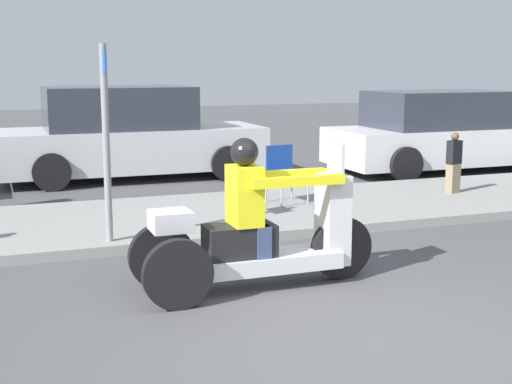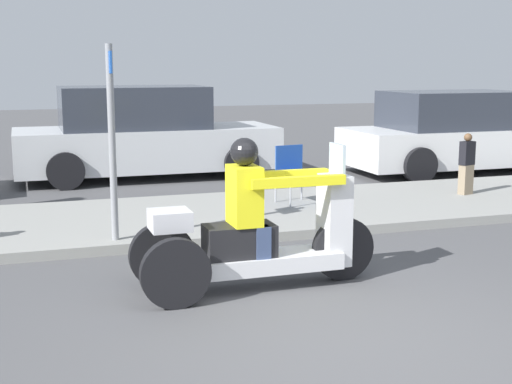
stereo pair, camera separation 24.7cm
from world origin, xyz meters
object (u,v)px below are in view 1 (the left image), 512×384
at_px(folding_chair_curbside, 283,168).
at_px(parked_car_lot_far, 443,133).
at_px(street_sign, 106,136).
at_px(spectator_by_tree, 454,164).
at_px(motorcycle_trike, 256,235).
at_px(parked_car_lot_left, 129,136).

xyz_separation_m(folding_chair_curbside, parked_car_lot_far, (4.46, 2.49, 0.12)).
bearing_deg(street_sign, spectator_by_tree, 12.45).
height_order(motorcycle_trike, parked_car_lot_left, parked_car_lot_left).
xyz_separation_m(folding_chair_curbside, parked_car_lot_left, (-1.55, 3.71, 0.16)).
relative_size(motorcycle_trike, spectator_by_tree, 2.51).
height_order(motorcycle_trike, spectator_by_tree, motorcycle_trike).
xyz_separation_m(motorcycle_trike, parked_car_lot_far, (6.12, 5.78, 0.22)).
bearing_deg(parked_car_lot_left, folding_chair_curbside, -67.35).
bearing_deg(street_sign, parked_car_lot_left, 77.00).
relative_size(motorcycle_trike, street_sign, 1.07).
relative_size(parked_car_lot_far, parked_car_lot_left, 0.98).
distance_m(spectator_by_tree, parked_car_lot_left, 5.84).
bearing_deg(parked_car_lot_far, street_sign, -151.33).
distance_m(motorcycle_trike, spectator_by_tree, 5.38).
height_order(folding_chair_curbside, parked_car_lot_far, parked_car_lot_far).
bearing_deg(motorcycle_trike, street_sign, 120.29).
bearing_deg(parked_car_lot_left, street_sign, -103.00).
relative_size(motorcycle_trike, parked_car_lot_left, 0.50).
height_order(motorcycle_trike, folding_chair_curbside, motorcycle_trike).
distance_m(spectator_by_tree, parked_car_lot_far, 3.22).
distance_m(motorcycle_trike, parked_car_lot_far, 8.42).
bearing_deg(folding_chair_curbside, parked_car_lot_far, 29.18).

